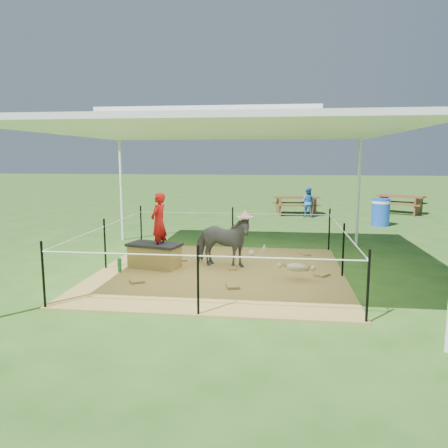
# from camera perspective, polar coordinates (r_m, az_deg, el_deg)

# --- Properties ---
(ground) EXTENTS (90.00, 90.00, 0.00)m
(ground) POSITION_cam_1_polar(r_m,az_deg,el_deg) (8.29, -0.52, -6.45)
(ground) COLOR #2D5919
(ground) RESTS_ON ground
(hay_patch) EXTENTS (4.60, 4.60, 0.03)m
(hay_patch) POSITION_cam_1_polar(r_m,az_deg,el_deg) (8.29, -0.52, -6.35)
(hay_patch) COLOR brown
(hay_patch) RESTS_ON ground
(canopy_tent) EXTENTS (6.30, 6.30, 2.90)m
(canopy_tent) POSITION_cam_1_polar(r_m,az_deg,el_deg) (8.02, -0.55, 12.45)
(canopy_tent) COLOR silver
(canopy_tent) RESTS_ON ground
(rope_fence) EXTENTS (4.54, 4.54, 1.00)m
(rope_fence) POSITION_cam_1_polar(r_m,az_deg,el_deg) (8.15, -0.53, -2.08)
(rope_fence) COLOR black
(rope_fence) RESTS_ON ground
(straw_bale) EXTENTS (1.04, 0.70, 0.42)m
(straw_bale) POSITION_cam_1_polar(r_m,az_deg,el_deg) (8.67, -9.05, -4.23)
(straw_bale) COLOR #A7893D
(straw_bale) RESTS_ON hay_patch
(dark_cloth) EXTENTS (1.12, 0.77, 0.05)m
(dark_cloth) POSITION_cam_1_polar(r_m,az_deg,el_deg) (8.62, -9.09, -2.68)
(dark_cloth) COLOR black
(dark_cloth) RESTS_ON straw_bale
(woman) EXTENTS (0.37, 0.47, 1.14)m
(woman) POSITION_cam_1_polar(r_m,az_deg,el_deg) (8.51, -8.53, 0.90)
(woman) COLOR #B61211
(woman) RESTS_ON straw_bale
(green_bottle) EXTENTS (0.09, 0.09, 0.26)m
(green_bottle) POSITION_cam_1_polar(r_m,az_deg,el_deg) (8.45, -13.49, -5.27)
(green_bottle) COLOR #1B7D36
(green_bottle) RESTS_ON hay_patch
(pony) EXTENTS (1.30, 0.81, 1.02)m
(pony) POSITION_cam_1_polar(r_m,az_deg,el_deg) (8.52, -0.24, -2.32)
(pony) COLOR #515056
(pony) RESTS_ON hay_patch
(pink_hat) EXTENTS (0.32, 0.32, 0.15)m
(pink_hat) POSITION_cam_1_polar(r_m,az_deg,el_deg) (8.42, -0.24, 1.57)
(pink_hat) COLOR pink
(pink_hat) RESTS_ON pony
(foal) EXTENTS (1.03, 0.72, 0.52)m
(foal) POSITION_cam_1_polar(r_m,az_deg,el_deg) (7.77, 9.43, -5.39)
(foal) COLOR #C3AD8F
(foal) RESTS_ON hay_patch
(trash_barrel) EXTENTS (0.74, 0.74, 0.87)m
(trash_barrel) POSITION_cam_1_polar(r_m,az_deg,el_deg) (14.72, 19.79, 1.46)
(trash_barrel) COLOR blue
(trash_barrel) RESTS_ON ground
(picnic_table_near) EXTENTS (1.80, 1.40, 0.69)m
(picnic_table_near) POSITION_cam_1_polar(r_m,az_deg,el_deg) (16.84, 9.34, 2.43)
(picnic_table_near) COLOR brown
(picnic_table_near) RESTS_ON ground
(picnic_table_far) EXTENTS (2.06, 1.88, 0.70)m
(picnic_table_far) POSITION_cam_1_polar(r_m,az_deg,el_deg) (18.19, 22.05, 2.37)
(picnic_table_far) COLOR brown
(picnic_table_far) RESTS_ON ground
(distant_person) EXTENTS (0.62, 0.55, 1.08)m
(distant_person) POSITION_cam_1_polar(r_m,az_deg,el_deg) (16.13, 10.86, 2.81)
(distant_person) COLOR blue
(distant_person) RESTS_ON ground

